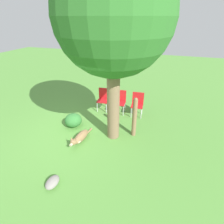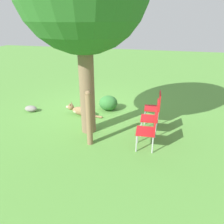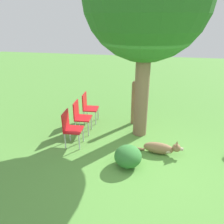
{
  "view_description": "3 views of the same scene",
  "coord_description": "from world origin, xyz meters",
  "px_view_note": "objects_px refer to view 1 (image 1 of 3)",
  "views": [
    {
      "loc": [
        4.13,
        2.54,
        3.46
      ],
      "look_at": [
        -0.94,
        0.88,
        0.52
      ],
      "focal_mm": 28.0,
      "sensor_mm": 36.0,
      "label": 1
    },
    {
      "loc": [
        -2.23,
        6.0,
        2.82
      ],
      "look_at": [
        -0.95,
        1.09,
        0.6
      ],
      "focal_mm": 35.0,
      "sensor_mm": 36.0,
      "label": 2
    },
    {
      "loc": [
        0.03,
        -4.35,
        2.99
      ],
      "look_at": [
        -1.09,
        1.02,
        0.64
      ],
      "focal_mm": 35.0,
      "sensor_mm": 36.0,
      "label": 3
    }
  ],
  "objects_px": {
    "oak_tree": "(114,18)",
    "red_chair_0": "(103,98)",
    "red_chair_2": "(137,103)",
    "fence_post": "(135,117)",
    "red_chair_1": "(120,100)",
    "dog": "(80,137)"
  },
  "relations": [
    {
      "from": "oak_tree",
      "to": "red_chair_0",
      "type": "relative_size",
      "value": 5.38
    },
    {
      "from": "red_chair_0",
      "to": "red_chair_2",
      "type": "height_order",
      "value": "same"
    },
    {
      "from": "red_chair_0",
      "to": "red_chair_2",
      "type": "distance_m",
      "value": 1.41
    },
    {
      "from": "fence_post",
      "to": "red_chair_0",
      "type": "height_order",
      "value": "fence_post"
    },
    {
      "from": "fence_post",
      "to": "red_chair_1",
      "type": "distance_m",
      "value": 1.64
    },
    {
      "from": "dog",
      "to": "fence_post",
      "type": "relative_size",
      "value": 0.9
    },
    {
      "from": "red_chair_0",
      "to": "red_chair_2",
      "type": "bearing_deg",
      "value": 84.94
    },
    {
      "from": "fence_post",
      "to": "red_chair_1",
      "type": "relative_size",
      "value": 1.47
    },
    {
      "from": "dog",
      "to": "red_chair_0",
      "type": "distance_m",
      "value": 2.28
    },
    {
      "from": "oak_tree",
      "to": "fence_post",
      "type": "bearing_deg",
      "value": 112.71
    },
    {
      "from": "fence_post",
      "to": "oak_tree",
      "type": "bearing_deg",
      "value": -67.29
    },
    {
      "from": "oak_tree",
      "to": "red_chair_0",
      "type": "xyz_separation_m",
      "value": [
        -1.66,
        -0.95,
        -2.91
      ]
    },
    {
      "from": "dog",
      "to": "fence_post",
      "type": "bearing_deg",
      "value": 124.79
    },
    {
      "from": "fence_post",
      "to": "red_chair_2",
      "type": "xyz_separation_m",
      "value": [
        -1.38,
        -0.16,
        -0.16
      ]
    },
    {
      "from": "red_chair_1",
      "to": "fence_post",
      "type": "bearing_deg",
      "value": 27.75
    },
    {
      "from": "oak_tree",
      "to": "fence_post",
      "type": "height_order",
      "value": "oak_tree"
    },
    {
      "from": "oak_tree",
      "to": "red_chair_1",
      "type": "bearing_deg",
      "value": -171.56
    },
    {
      "from": "fence_post",
      "to": "red_chair_1",
      "type": "height_order",
      "value": "fence_post"
    },
    {
      "from": "red_chair_0",
      "to": "dog",
      "type": "bearing_deg",
      "value": -2.8
    },
    {
      "from": "red_chair_0",
      "to": "red_chair_2",
      "type": "xyz_separation_m",
      "value": [
        0.02,
        1.41,
        0.0
      ]
    },
    {
      "from": "fence_post",
      "to": "red_chair_2",
      "type": "distance_m",
      "value": 1.39
    },
    {
      "from": "dog",
      "to": "red_chair_0",
      "type": "relative_size",
      "value": 1.32
    }
  ]
}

